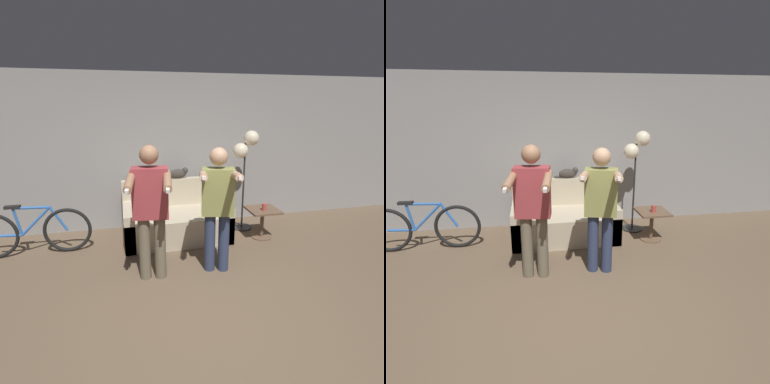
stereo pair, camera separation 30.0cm
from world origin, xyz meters
TOP-DOWN VIEW (x-y plane):
  - ground_plane at (0.00, 0.00)m, footprint 16.00×16.00m
  - wall_back at (0.00, 2.87)m, footprint 10.00×0.05m
  - couch at (0.01, 2.24)m, footprint 1.65×0.94m
  - person_left at (-0.48, 1.09)m, footprint 0.55×0.72m
  - person_right at (0.34, 1.09)m, footprint 0.57×0.75m
  - cat at (0.14, 2.60)m, footprint 0.42×0.11m
  - floor_lamp at (1.22, 2.35)m, footprint 0.43×0.35m
  - side_table at (1.37, 1.91)m, footprint 0.48×0.48m
  - cup at (1.37, 1.85)m, footprint 0.07×0.07m
  - bicycle at (-2.09, 2.09)m, footprint 1.64×0.07m

SIDE VIEW (x-z plane):
  - ground_plane at x=0.00m, z-range 0.00..0.00m
  - couch at x=0.01m, z-range -0.17..0.73m
  - side_table at x=1.37m, z-range 0.11..0.59m
  - bicycle at x=-2.09m, z-range -0.03..0.73m
  - cup at x=1.37m, z-range 0.48..0.59m
  - person_right at x=0.34m, z-range 0.12..1.73m
  - person_left at x=-0.48m, z-range 0.13..1.78m
  - cat at x=0.14m, z-range 0.89..1.08m
  - wall_back at x=0.00m, z-range 0.00..2.60m
  - floor_lamp at x=1.22m, z-range 0.49..2.18m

